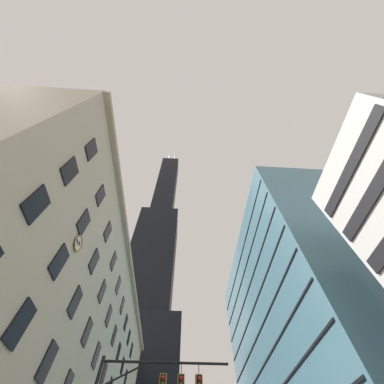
% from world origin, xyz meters
% --- Properties ---
extents(station_building, '(15.23, 57.03, 26.88)m').
position_xyz_m(station_building, '(-18.28, 22.51, 13.42)').
color(station_building, '#BCAF93').
rests_on(station_building, ground).
extents(dark_skyscraper, '(27.97, 27.97, 191.14)m').
position_xyz_m(dark_skyscraper, '(-15.49, 72.72, 57.26)').
color(dark_skyscraper, black).
rests_on(dark_skyscraper, ground).
extents(glass_office_midrise, '(19.16, 42.49, 40.61)m').
position_xyz_m(glass_office_midrise, '(20.53, 29.33, 20.30)').
color(glass_office_midrise, teal).
rests_on(glass_office_midrise, ground).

